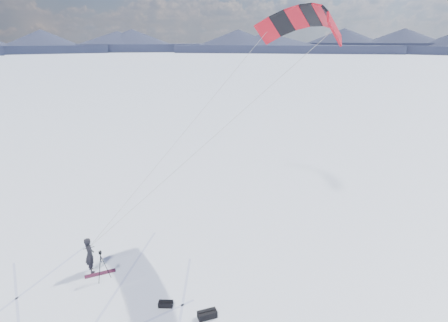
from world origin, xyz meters
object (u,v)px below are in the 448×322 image
object	(u,v)px
snowkiter	(92,271)
gear_bag_a	(207,314)
tripod	(101,262)
snowboard	(100,274)
gear_bag_b	(166,304)

from	to	relation	value
snowkiter	gear_bag_a	world-z (taller)	snowkiter
tripod	gear_bag_a	world-z (taller)	tripod
snowboard	gear_bag_a	size ratio (longest dim) A/B	1.76
snowboard	gear_bag_b	bearing A→B (deg)	-57.71
snowboard	tripod	distance (m)	1.10
snowboard	gear_bag_a	world-z (taller)	gear_bag_a
snowboard	gear_bag_b	distance (m)	4.45
snowkiter	gear_bag_b	xyz separation A→B (m)	(3.48, -3.62, 0.13)
tripod	snowkiter	bearing A→B (deg)	124.81
gear_bag_a	tripod	bearing A→B (deg)	132.63
snowkiter	snowboard	xyz separation A→B (m)	(0.45, -0.37, 0.02)
gear_bag_a	gear_bag_b	size ratio (longest dim) A/B	1.22
snowboard	gear_bag_b	world-z (taller)	gear_bag_b
gear_bag_a	snowboard	bearing A→B (deg)	130.46
gear_bag_a	gear_bag_b	xyz separation A→B (m)	(-1.68, 1.15, -0.03)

